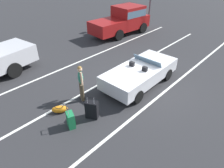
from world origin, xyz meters
TOP-DOWN VIEW (x-y plane):
  - ground_plane at (0.00, 0.00)m, footprint 80.00×80.00m
  - lot_line_near at (0.00, -1.30)m, footprint 18.00×0.12m
  - lot_line_mid at (0.00, 1.40)m, footprint 18.00×0.12m
  - lot_line_far at (0.00, 4.10)m, footprint 18.00×0.12m
  - convertible_car at (0.21, 0.00)m, footprint 4.15×1.86m
  - suitcase_large_black at (-3.24, -0.10)m, footprint 0.48×0.56m
  - suitcase_medium_bright at (-4.11, 0.09)m, footprint 0.38×0.46m
  - duffel_bag at (-3.94, 1.08)m, footprint 0.69×0.63m
  - traveler_person at (-2.75, 1.08)m, footprint 0.35×0.58m
  - parked_pickup_truck_far at (5.35, 5.54)m, footprint 5.17×2.46m

SIDE VIEW (x-z plane):
  - ground_plane at x=0.00m, z-range 0.00..0.00m
  - lot_line_near at x=0.00m, z-range 0.00..0.00m
  - lot_line_mid at x=0.00m, z-range 0.00..0.00m
  - lot_line_far at x=0.00m, z-range 0.00..0.00m
  - duffel_bag at x=-3.94m, z-range -0.01..0.33m
  - suitcase_medium_bright at x=-4.11m, z-range -0.14..0.76m
  - suitcase_large_black at x=-3.24m, z-range -0.15..0.89m
  - convertible_car at x=0.21m, z-range -0.03..1.21m
  - traveler_person at x=-2.75m, z-range 0.10..1.76m
  - parked_pickup_truck_far at x=5.35m, z-range 0.06..2.16m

